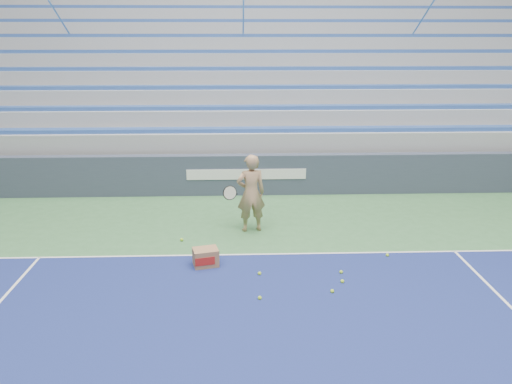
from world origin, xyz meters
TOP-DOWN VIEW (x-y plane):
  - sponsor_barrier at (0.00, 15.88)m, footprint 30.00×0.32m
  - bleachers at (0.00, 21.60)m, footprint 31.00×9.15m
  - tennis_player at (0.05, 13.19)m, footprint 0.96×0.88m
  - ball_box at (-0.84, 11.43)m, footprint 0.53×0.45m
  - tennis_ball_0 at (1.35, 10.31)m, footprint 0.07×0.07m
  - tennis_ball_1 at (0.15, 11.01)m, footprint 0.07×0.07m
  - tennis_ball_2 at (0.12, 10.13)m, footprint 0.07×0.07m
  - tennis_ball_3 at (1.64, 11.01)m, footprint 0.07×0.07m
  - tennis_ball_4 at (-1.43, 12.64)m, footprint 0.07×0.07m
  - tennis_ball_5 at (1.59, 10.65)m, footprint 0.07×0.07m
  - tennis_ball_6 at (2.70, 11.71)m, footprint 0.07×0.07m

SIDE VIEW (x-z plane):
  - tennis_ball_0 at x=1.35m, z-range 0.00..0.07m
  - tennis_ball_1 at x=0.15m, z-range 0.00..0.07m
  - tennis_ball_2 at x=0.12m, z-range 0.00..0.07m
  - tennis_ball_3 at x=1.64m, z-range 0.00..0.07m
  - tennis_ball_4 at x=-1.43m, z-range 0.00..0.07m
  - tennis_ball_5 at x=1.59m, z-range 0.00..0.07m
  - tennis_ball_6 at x=2.70m, z-range 0.00..0.07m
  - ball_box at x=-0.84m, z-range 0.00..0.34m
  - sponsor_barrier at x=0.00m, z-range 0.00..1.10m
  - tennis_player at x=0.05m, z-range 0.00..1.74m
  - bleachers at x=0.00m, z-range -1.29..6.01m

